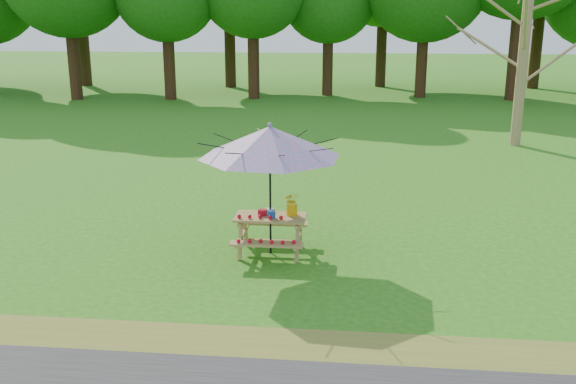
# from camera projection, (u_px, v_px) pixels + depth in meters

# --- Properties ---
(ground) EXTENTS (120.00, 120.00, 0.00)m
(ground) POSITION_uv_depth(u_px,v_px,m) (185.00, 261.00, 10.69)
(ground) COLOR #286C14
(ground) RESTS_ON ground
(drygrass_strip) EXTENTS (120.00, 1.20, 0.01)m
(drygrass_strip) POSITION_uv_depth(u_px,v_px,m) (127.00, 344.00, 8.00)
(drygrass_strip) COLOR olive
(drygrass_strip) RESTS_ON ground
(picnic_table) EXTENTS (1.20, 1.32, 0.67)m
(picnic_table) POSITION_uv_depth(u_px,v_px,m) (271.00, 235.00, 10.96)
(picnic_table) COLOR olive
(picnic_table) RESTS_ON ground
(patio_umbrella) EXTENTS (3.02, 3.02, 2.27)m
(patio_umbrella) POSITION_uv_depth(u_px,v_px,m) (270.00, 142.00, 10.53)
(patio_umbrella) COLOR black
(patio_umbrella) RESTS_ON ground
(produce_bins) EXTENTS (0.31, 0.43, 0.13)m
(produce_bins) POSITION_uv_depth(u_px,v_px,m) (268.00, 213.00, 10.86)
(produce_bins) COLOR #B10E22
(produce_bins) RESTS_ON picnic_table
(tomatoes_row) EXTENTS (0.77, 0.13, 0.07)m
(tomatoes_row) POSITION_uv_depth(u_px,v_px,m) (260.00, 217.00, 10.70)
(tomatoes_row) COLOR red
(tomatoes_row) RESTS_ON picnic_table
(flower_bucket) EXTENTS (0.32, 0.30, 0.41)m
(flower_bucket) POSITION_uv_depth(u_px,v_px,m) (292.00, 203.00, 10.85)
(flower_bucket) COLOR #DBA40B
(flower_bucket) RESTS_ON picnic_table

